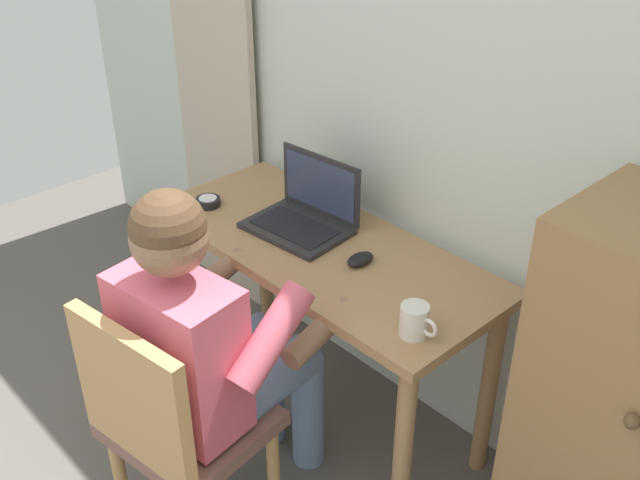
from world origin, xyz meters
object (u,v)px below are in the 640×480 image
at_px(person_seated, 214,341).
at_px(computer_mouse, 360,259).
at_px(coffee_mug, 415,321).
at_px(desk_clock, 208,202).
at_px(laptop, 305,213).
at_px(desk, 321,273).
at_px(chair, 171,423).

height_order(person_seated, computer_mouse, person_seated).
bearing_deg(coffee_mug, desk_clock, 178.47).
xyz_separation_m(laptop, coffee_mug, (0.65, -0.18, -0.00)).
distance_m(laptop, coffee_mug, 0.68).
relative_size(desk, coffee_mug, 10.52).
bearing_deg(chair, computer_mouse, 86.14).
height_order(chair, coffee_mug, chair).
height_order(desk, chair, chair).
bearing_deg(computer_mouse, desk_clock, -168.60).
height_order(person_seated, desk_clock, person_seated).
height_order(laptop, desk_clock, laptop).
bearing_deg(desk_clock, coffee_mug, -1.53).
relative_size(computer_mouse, desk_clock, 1.11).
bearing_deg(laptop, chair, -71.37).
height_order(desk, computer_mouse, computer_mouse).
distance_m(person_seated, laptop, 0.61).
relative_size(laptop, coffee_mug, 3.02).
relative_size(laptop, desk_clock, 4.03).
distance_m(desk, chair, 0.72).
height_order(computer_mouse, coffee_mug, coffee_mug).
bearing_deg(desk, person_seated, -78.97).
distance_m(computer_mouse, coffee_mug, 0.39).
height_order(person_seated, coffee_mug, person_seated).
distance_m(laptop, computer_mouse, 0.30).
bearing_deg(laptop, person_seated, -67.91).
height_order(chair, person_seated, person_seated).
xyz_separation_m(desk, person_seated, (0.10, -0.52, 0.05)).
height_order(person_seated, laptop, person_seated).
height_order(computer_mouse, desk_clock, computer_mouse).
bearing_deg(chair, desk, 100.05).
bearing_deg(computer_mouse, desk, -176.91).
height_order(desk_clock, coffee_mug, coffee_mug).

